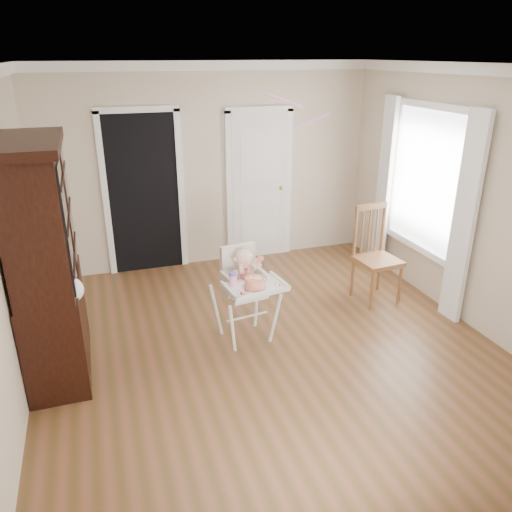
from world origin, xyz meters
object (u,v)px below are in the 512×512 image
object	(u,v)px
sippy_cup	(233,279)
high_chair	(245,284)
dining_chair	(376,257)
cake	(255,283)
china_cabinet	(46,263)

from	to	relation	value
sippy_cup	high_chair	bearing A→B (deg)	43.75
high_chair	dining_chair	xyz separation A→B (m)	(1.75, 0.40, -0.09)
dining_chair	cake	bearing A→B (deg)	-164.25
sippy_cup	china_cabinet	size ratio (longest dim) A/B	0.09
high_chair	dining_chair	size ratio (longest dim) A/B	0.89
cake	sippy_cup	size ratio (longest dim) A/B	1.25
china_cabinet	sippy_cup	bearing A→B (deg)	-7.22
cake	dining_chair	size ratio (longest dim) A/B	0.20
sippy_cup	china_cabinet	xyz separation A→B (m)	(-1.64, 0.21, 0.30)
dining_chair	sippy_cup	bearing A→B (deg)	-168.89
china_cabinet	high_chair	bearing A→B (deg)	-1.37
sippy_cup	china_cabinet	distance (m)	1.68
sippy_cup	dining_chair	distance (m)	2.02
cake	dining_chair	world-z (taller)	dining_chair
cake	dining_chair	bearing A→B (deg)	21.13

